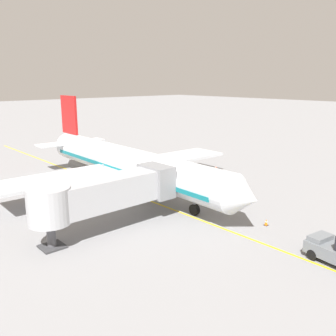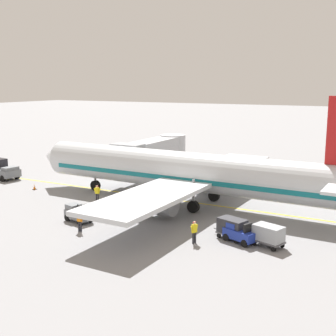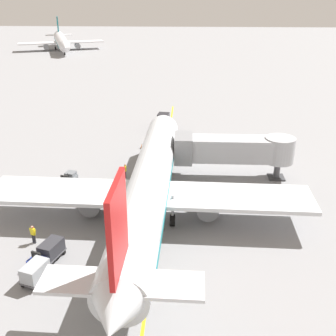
{
  "view_description": "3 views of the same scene",
  "coord_description": "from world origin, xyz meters",
  "px_view_note": "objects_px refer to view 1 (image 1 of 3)",
  "views": [
    {
      "loc": [
        24.02,
        36.14,
        12.89
      ],
      "look_at": [
        -3.06,
        5.85,
        3.12
      ],
      "focal_mm": 39.42,
      "sensor_mm": 36.0,
      "label": 1
    },
    {
      "loc": [
        -38.73,
        -17.27,
        11.62
      ],
      "look_at": [
        1.95,
        4.81,
        2.79
      ],
      "focal_mm": 47.7,
      "sensor_mm": 36.0,
      "label": 2
    },
    {
      "loc": [
        2.57,
        -32.96,
        20.22
      ],
      "look_at": [
        0.67,
        6.97,
        2.38
      ],
      "focal_mm": 43.73,
      "sensor_mm": 36.0,
      "label": 3
    }
  ],
  "objects_px": {
    "ground_crew_loader": "(198,191)",
    "ground_crew_marshaller": "(160,163)",
    "baggage_cart_front": "(139,163)",
    "ground_crew_wing_walker": "(216,172)",
    "baggage_tug_lead": "(216,179)",
    "safety_cone_nose_left": "(266,222)",
    "baggage_cart_second_in_train": "(129,159)",
    "jet_bridge": "(106,193)",
    "baggage_tug_trailing": "(138,163)",
    "parked_airliner": "(127,163)"
  },
  "relations": [
    {
      "from": "baggage_tug_lead",
      "to": "safety_cone_nose_left",
      "type": "bearing_deg",
      "value": 60.11
    },
    {
      "from": "baggage_cart_second_in_train",
      "to": "safety_cone_nose_left",
      "type": "relative_size",
      "value": 5.03
    },
    {
      "from": "parked_airliner",
      "to": "baggage_cart_second_in_train",
      "type": "height_order",
      "value": "parked_airliner"
    },
    {
      "from": "baggage_cart_second_in_train",
      "to": "baggage_tug_trailing",
      "type": "bearing_deg",
      "value": 92.16
    },
    {
      "from": "baggage_cart_front",
      "to": "ground_crew_wing_walker",
      "type": "xyz_separation_m",
      "value": [
        -4.2,
        11.21,
        0.0
      ]
    },
    {
      "from": "jet_bridge",
      "to": "safety_cone_nose_left",
      "type": "distance_m",
      "value": 14.62
    },
    {
      "from": "baggage_tug_trailing",
      "to": "ground_crew_wing_walker",
      "type": "xyz_separation_m",
      "value": [
        -3.8,
        11.93,
        0.24
      ]
    },
    {
      "from": "baggage_tug_trailing",
      "to": "ground_crew_loader",
      "type": "height_order",
      "value": "ground_crew_loader"
    },
    {
      "from": "baggage_cart_second_in_train",
      "to": "baggage_tug_lead",
      "type": "bearing_deg",
      "value": 96.76
    },
    {
      "from": "parked_airliner",
      "to": "baggage_cart_front",
      "type": "xyz_separation_m",
      "value": [
        -7.27,
        -7.24,
        -2.24
      ]
    },
    {
      "from": "baggage_cart_front",
      "to": "safety_cone_nose_left",
      "type": "height_order",
      "value": "baggage_cart_front"
    },
    {
      "from": "jet_bridge",
      "to": "baggage_cart_front",
      "type": "bearing_deg",
      "value": -134.47
    },
    {
      "from": "parked_airliner",
      "to": "jet_bridge",
      "type": "height_order",
      "value": "parked_airliner"
    },
    {
      "from": "baggage_tug_lead",
      "to": "ground_crew_marshaller",
      "type": "xyz_separation_m",
      "value": [
        -0.03,
        -10.96,
        0.24
      ]
    },
    {
      "from": "parked_airliner",
      "to": "baggage_tug_lead",
      "type": "bearing_deg",
      "value": 148.42
    },
    {
      "from": "parked_airliner",
      "to": "safety_cone_nose_left",
      "type": "distance_m",
      "value": 18.08
    },
    {
      "from": "ground_crew_loader",
      "to": "safety_cone_nose_left",
      "type": "relative_size",
      "value": 2.86
    },
    {
      "from": "baggage_cart_front",
      "to": "ground_crew_wing_walker",
      "type": "height_order",
      "value": "ground_crew_wing_walker"
    },
    {
      "from": "parked_airliner",
      "to": "safety_cone_nose_left",
      "type": "height_order",
      "value": "parked_airliner"
    },
    {
      "from": "baggage_tug_trailing",
      "to": "baggage_cart_front",
      "type": "xyz_separation_m",
      "value": [
        0.4,
        0.71,
        0.24
      ]
    },
    {
      "from": "parked_airliner",
      "to": "baggage_cart_second_in_train",
      "type": "relative_size",
      "value": 12.55
    },
    {
      "from": "jet_bridge",
      "to": "baggage_tug_trailing",
      "type": "height_order",
      "value": "jet_bridge"
    },
    {
      "from": "ground_crew_marshaller",
      "to": "ground_crew_wing_walker",
      "type": "bearing_deg",
      "value": 102.12
    },
    {
      "from": "baggage_tug_trailing",
      "to": "safety_cone_nose_left",
      "type": "height_order",
      "value": "baggage_tug_trailing"
    },
    {
      "from": "baggage_cart_front",
      "to": "ground_crew_loader",
      "type": "distance_m",
      "value": 15.99
    },
    {
      "from": "ground_crew_loader",
      "to": "ground_crew_marshaller",
      "type": "bearing_deg",
      "value": -113.99
    },
    {
      "from": "baggage_tug_lead",
      "to": "baggage_cart_second_in_train",
      "type": "relative_size",
      "value": 0.91
    },
    {
      "from": "parked_airliner",
      "to": "ground_crew_loader",
      "type": "distance_m",
      "value": 9.29
    },
    {
      "from": "baggage_cart_second_in_train",
      "to": "ground_crew_loader",
      "type": "xyz_separation_m",
      "value": [
        4.05,
        18.42,
        0.0
      ]
    },
    {
      "from": "ground_crew_loader",
      "to": "ground_crew_marshaller",
      "type": "height_order",
      "value": "same"
    },
    {
      "from": "ground_crew_marshaller",
      "to": "baggage_cart_second_in_train",
      "type": "bearing_deg",
      "value": -68.89
    },
    {
      "from": "parked_airliner",
      "to": "baggage_tug_lead",
      "type": "height_order",
      "value": "parked_airliner"
    },
    {
      "from": "jet_bridge",
      "to": "safety_cone_nose_left",
      "type": "height_order",
      "value": "jet_bridge"
    },
    {
      "from": "ground_crew_wing_walker",
      "to": "ground_crew_loader",
      "type": "distance_m",
      "value": 9.04
    },
    {
      "from": "baggage_cart_front",
      "to": "safety_cone_nose_left",
      "type": "distance_m",
      "value": 25.32
    },
    {
      "from": "ground_crew_loader",
      "to": "safety_cone_nose_left",
      "type": "distance_m",
      "value": 9.41
    },
    {
      "from": "baggage_cart_second_in_train",
      "to": "ground_crew_wing_walker",
      "type": "distance_m",
      "value": 14.61
    },
    {
      "from": "jet_bridge",
      "to": "baggage_tug_lead",
      "type": "height_order",
      "value": "jet_bridge"
    },
    {
      "from": "baggage_tug_trailing",
      "to": "ground_crew_marshaller",
      "type": "xyz_separation_m",
      "value": [
        -1.84,
        2.82,
        0.24
      ]
    },
    {
      "from": "baggage_tug_lead",
      "to": "ground_crew_loader",
      "type": "distance_m",
      "value": 6.44
    },
    {
      "from": "ground_crew_loader",
      "to": "ground_crew_marshaller",
      "type": "xyz_separation_m",
      "value": [
        -5.98,
        -13.44,
        0.0
      ]
    },
    {
      "from": "baggage_cart_second_in_train",
      "to": "ground_crew_marshaller",
      "type": "xyz_separation_m",
      "value": [
        -1.92,
        4.98,
        0.0
      ]
    },
    {
      "from": "baggage_tug_trailing",
      "to": "ground_crew_loader",
      "type": "xyz_separation_m",
      "value": [
        4.14,
        16.26,
        0.24
      ]
    },
    {
      "from": "ground_crew_marshaller",
      "to": "baggage_cart_front",
      "type": "bearing_deg",
      "value": -43.3
    },
    {
      "from": "ground_crew_marshaller",
      "to": "safety_cone_nose_left",
      "type": "relative_size",
      "value": 2.86
    },
    {
      "from": "ground_crew_marshaller",
      "to": "baggage_tug_lead",
      "type": "bearing_deg",
      "value": 89.82
    },
    {
      "from": "baggage_tug_lead",
      "to": "ground_crew_wing_walker",
      "type": "relative_size",
      "value": 1.6
    },
    {
      "from": "baggage_tug_trailing",
      "to": "ground_crew_marshaller",
      "type": "height_order",
      "value": "ground_crew_marshaller"
    },
    {
      "from": "jet_bridge",
      "to": "baggage_cart_front",
      "type": "height_order",
      "value": "jet_bridge"
    },
    {
      "from": "baggage_tug_lead",
      "to": "jet_bridge",
      "type": "bearing_deg",
      "value": 9.98
    }
  ]
}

